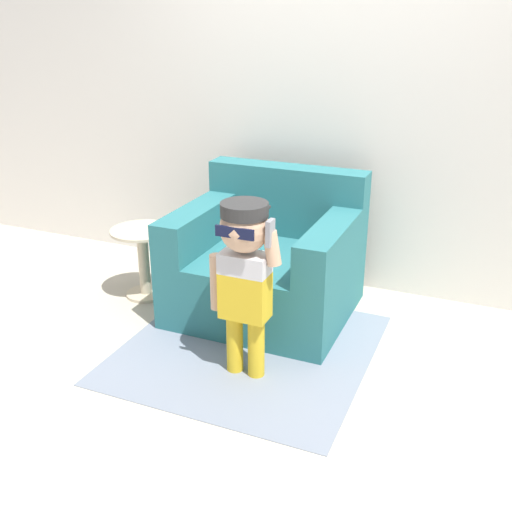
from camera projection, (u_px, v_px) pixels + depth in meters
The scene contains 6 objects.
ground_plane at pixel (289, 327), 3.69m from camera, with size 10.00×10.00×0.00m, color #BCB29E.
wall_back at pixel (335, 95), 3.88m from camera, with size 10.00×0.05×2.60m.
armchair at pixel (268, 264), 3.80m from camera, with size 1.06×0.95×0.88m.
person_child at pixel (244, 264), 2.99m from camera, with size 0.39×0.29×0.95m.
side_table at pixel (143, 256), 4.00m from camera, with size 0.41×0.41×0.48m.
rug at pixel (248, 348), 3.45m from camera, with size 1.37×1.39×0.01m.
Camera 1 is at (1.09, -3.07, 1.81)m, focal length 42.00 mm.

